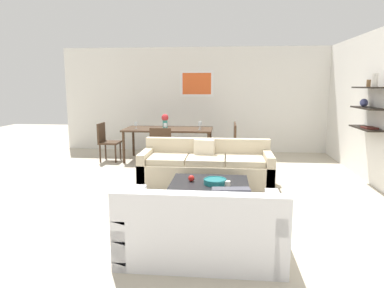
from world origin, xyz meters
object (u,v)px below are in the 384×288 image
(dining_table, at_px, (168,131))
(decorative_bowl, at_px, (215,181))
(dining_chair_right_near, at_px, (230,141))
(centerpiece_vase, at_px, (165,120))
(dining_chair_right_far, at_px, (230,138))
(candle_jar, at_px, (227,183))
(loveseat_white, at_px, (202,229))
(wine_glass_right_far, at_px, (200,124))
(apple_on_coffee_table, at_px, (191,178))
(wine_glass_foot, at_px, (165,125))
(dining_chair_left_near, at_px, (106,139))
(sofa_beige, at_px, (206,169))
(wine_glass_left_near, at_px, (136,124))
(wine_glass_right_near, at_px, (200,124))
(dining_chair_foot, at_px, (162,145))
(coffee_table, at_px, (209,196))

(dining_table, bearing_deg, decorative_bowl, -69.51)
(dining_chair_right_near, xyz_separation_m, centerpiece_vase, (-1.49, 0.18, 0.44))
(decorative_bowl, distance_m, dining_chair_right_far, 3.40)
(candle_jar, xyz_separation_m, dining_chair_right_near, (0.06, 3.03, 0.09))
(loveseat_white, height_order, wine_glass_right_far, wine_glass_right_far)
(loveseat_white, xyz_separation_m, dining_table, (-1.10, 4.51, 0.39))
(apple_on_coffee_table, relative_size, wine_glass_foot, 0.55)
(decorative_bowl, distance_m, centerpiece_vase, 3.43)
(dining_chair_left_near, bearing_deg, loveseat_white, -59.64)
(sofa_beige, relative_size, candle_jar, 25.60)
(centerpiece_vase, bearing_deg, dining_table, 22.75)
(decorative_bowl, bearing_deg, loveseat_white, -93.73)
(wine_glass_left_near, xyz_separation_m, wine_glass_right_near, (1.46, 0.00, 0.02))
(decorative_bowl, xyz_separation_m, wine_glass_right_far, (-0.46, 3.30, 0.43))
(dining_chair_right_far, bearing_deg, dining_table, -171.55)
(candle_jar, bearing_deg, centerpiece_vase, 114.03)
(dining_table, relative_size, wine_glass_foot, 12.43)
(candle_jar, distance_m, wine_glass_left_near, 3.79)
(sofa_beige, relative_size, loveseat_white, 1.38)
(sofa_beige, xyz_separation_m, dining_chair_foot, (-0.99, 1.06, 0.21))
(dining_chair_left_near, distance_m, wine_glass_right_far, 2.20)
(loveseat_white, height_order, candle_jar, loveseat_white)
(loveseat_white, distance_m, dining_table, 4.66)
(sofa_beige, height_order, apple_on_coffee_table, sofa_beige)
(decorative_bowl, relative_size, apple_on_coffee_table, 3.60)
(candle_jar, relative_size, dining_chair_foot, 0.10)
(loveseat_white, distance_m, wine_glass_right_near, 4.45)
(wine_glass_right_far, bearing_deg, dining_chair_foot, -126.46)
(centerpiece_vase, bearing_deg, dining_chair_left_near, -172.35)
(sofa_beige, height_order, candle_jar, sofa_beige)
(wine_glass_left_near, bearing_deg, decorative_bowl, -57.92)
(apple_on_coffee_table, xyz_separation_m, wine_glass_left_near, (-1.58, 2.96, 0.43))
(candle_jar, distance_m, dining_chair_foot, 2.73)
(dining_chair_right_far, distance_m, wine_glass_foot, 1.59)
(loveseat_white, distance_m, dining_chair_foot, 3.81)
(coffee_table, xyz_separation_m, wine_glass_foot, (-1.11, 2.72, 0.68))
(coffee_table, relative_size, centerpiece_vase, 3.29)
(dining_table, bearing_deg, wine_glass_foot, -90.00)
(sofa_beige, height_order, decorative_bowl, sofa_beige)
(dining_table, height_order, wine_glass_right_far, wine_glass_right_far)
(dining_table, bearing_deg, candle_jar, -67.24)
(centerpiece_vase, bearing_deg, coffee_table, -69.18)
(coffee_table, relative_size, wine_glass_left_near, 7.08)
(dining_chair_left_near, distance_m, wine_glass_right_near, 2.18)
(loveseat_white, bearing_deg, dining_chair_right_near, 85.80)
(dining_chair_left_near, xyz_separation_m, wine_glass_right_far, (2.15, 0.33, 0.35))
(decorative_bowl, distance_m, dining_chair_foot, 2.60)
(dining_table, distance_m, wine_glass_foot, 0.45)
(dining_table, relative_size, wine_glass_right_near, 11.69)
(dining_chair_foot, xyz_separation_m, centerpiece_vase, (-0.07, 0.85, 0.44))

